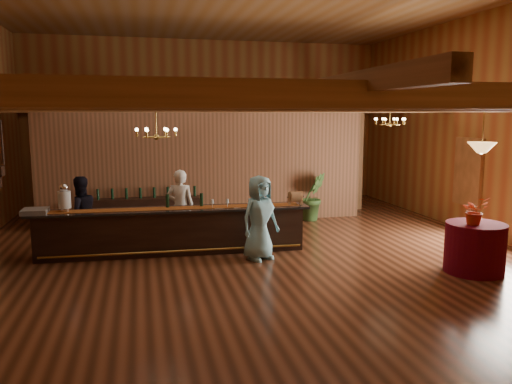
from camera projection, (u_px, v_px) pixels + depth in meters
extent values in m
plane|color=brown|center=(252.00, 255.00, 10.79)|extent=(14.00, 14.00, 0.00)
cube|color=olive|center=(207.00, 122.00, 17.11)|extent=(12.00, 0.10, 5.50)
cube|color=olive|center=(461.00, 150.00, 3.63)|extent=(12.00, 0.10, 5.50)
cube|color=olive|center=(501.00, 126.00, 11.71)|extent=(0.10, 14.00, 5.50)
cube|color=#A3683F|center=(371.00, 95.00, 5.01)|extent=(11.90, 0.20, 0.28)
cube|color=#A3683F|center=(296.00, 101.00, 7.41)|extent=(11.90, 0.20, 0.28)
cube|color=#A3683F|center=(257.00, 105.00, 9.82)|extent=(11.90, 0.20, 0.28)
cube|color=#A3683F|center=(234.00, 107.00, 12.23)|extent=(11.90, 0.20, 0.28)
cube|color=#A3683F|center=(218.00, 108.00, 14.63)|extent=(11.90, 0.20, 0.28)
cube|color=#A3683F|center=(208.00, 109.00, 16.85)|extent=(11.90, 0.20, 0.28)
cube|color=#A3683F|center=(16.00, 96.00, 9.27)|extent=(0.18, 13.90, 0.22)
cube|color=#A3683F|center=(252.00, 98.00, 10.28)|extent=(0.18, 13.90, 0.22)
cube|color=#A3683F|center=(446.00, 100.00, 11.29)|extent=(0.18, 13.90, 0.22)
cube|color=#A3683F|center=(59.00, 166.00, 13.87)|extent=(0.20, 0.20, 3.20)
cube|color=#A3683F|center=(359.00, 159.00, 15.88)|extent=(0.20, 0.20, 3.20)
cube|color=brown|center=(207.00, 168.00, 13.81)|extent=(9.00, 0.18, 3.10)
cube|color=white|center=(468.00, 172.00, 12.85)|extent=(0.12, 1.05, 1.75)
cube|color=black|center=(245.00, 191.00, 16.22)|extent=(1.20, 0.60, 1.10)
cube|color=#9D6341|center=(151.00, 196.00, 15.56)|extent=(1.00, 0.60, 1.00)
cube|color=black|center=(173.00, 232.00, 10.88)|extent=(5.71, 0.85, 0.95)
cube|color=black|center=(173.00, 210.00, 10.80)|extent=(5.99, 0.98, 0.05)
cube|color=maroon|center=(173.00, 208.00, 10.80)|extent=(5.60, 0.61, 0.01)
cylinder|color=#B48E3C|center=(175.00, 251.00, 10.56)|extent=(5.49, 0.27, 0.05)
cylinder|color=silver|center=(65.00, 210.00, 10.43)|extent=(0.18, 0.18, 0.08)
cylinder|color=silver|center=(64.00, 200.00, 10.40)|extent=(0.26, 0.26, 0.36)
sphere|color=silver|center=(64.00, 188.00, 10.36)|extent=(0.18, 0.18, 0.18)
cube|color=gray|center=(35.00, 211.00, 10.23)|extent=(0.50, 0.50, 0.10)
cube|color=#9D6341|center=(289.00, 198.00, 11.20)|extent=(0.06, 0.06, 0.30)
cube|color=#9D6341|center=(301.00, 198.00, 11.27)|extent=(0.06, 0.06, 0.30)
cylinder|color=#9D6341|center=(295.00, 197.00, 11.23)|extent=(0.24, 0.24, 0.24)
cylinder|color=black|center=(167.00, 201.00, 10.87)|extent=(0.07, 0.07, 0.30)
cylinder|color=black|center=(201.00, 200.00, 11.00)|extent=(0.07, 0.07, 0.30)
cube|color=black|center=(148.00, 213.00, 13.31)|extent=(2.93, 0.62, 0.82)
cylinder|color=#53060D|center=(475.00, 248.00, 9.55)|extent=(1.11, 1.11, 0.96)
cylinder|color=#B48E3C|center=(156.00, 121.00, 9.90)|extent=(0.02, 0.02, 0.64)
sphere|color=#B48E3C|center=(157.00, 137.00, 9.95)|extent=(0.12, 0.12, 0.12)
torus|color=#B48E3C|center=(156.00, 132.00, 9.94)|extent=(0.80, 0.80, 0.04)
cylinder|color=#B48E3C|center=(390.00, 116.00, 12.89)|extent=(0.02, 0.02, 0.45)
sphere|color=#B48E3C|center=(390.00, 125.00, 12.92)|extent=(0.12, 0.12, 0.12)
torus|color=#B48E3C|center=(390.00, 121.00, 12.91)|extent=(0.80, 0.80, 0.04)
cylinder|color=#B48E3C|center=(483.00, 126.00, 9.20)|extent=(0.02, 0.02, 0.80)
cone|color=#DE984F|center=(482.00, 148.00, 9.26)|extent=(0.52, 0.52, 0.20)
imported|color=silver|center=(181.00, 207.00, 11.53)|extent=(0.74, 0.59, 1.77)
imported|color=black|center=(80.00, 214.00, 10.99)|extent=(1.01, 0.92, 1.68)
imported|color=#78B6C4|center=(260.00, 218.00, 10.36)|extent=(1.02, 0.87, 1.77)
imported|color=#345825|center=(313.00, 196.00, 14.28)|extent=(0.87, 0.75, 1.38)
imported|color=#AB2A06|center=(475.00, 211.00, 9.33)|extent=(0.49, 0.43, 0.53)
imported|color=#B48E3C|center=(476.00, 216.00, 9.48)|extent=(0.18, 0.18, 0.29)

